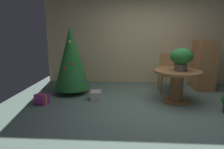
{
  "coord_description": "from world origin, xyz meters",
  "views": [
    {
      "loc": [
        -0.68,
        -3.64,
        1.47
      ],
      "look_at": [
        -0.91,
        0.16,
        0.66
      ],
      "focal_mm": 30.87,
      "sensor_mm": 36.0,
      "label": 1
    }
  ],
  "objects_px": {
    "round_dining_table": "(177,81)",
    "gift_box_cream": "(96,95)",
    "gift_box_purple": "(42,99)",
    "holiday_tree": "(71,58)",
    "wooden_cabinet": "(204,65)",
    "wooden_chair_far": "(168,70)",
    "flower_vase": "(181,58)"
  },
  "relations": [
    {
      "from": "wooden_chair_far",
      "to": "gift_box_cream",
      "type": "bearing_deg",
      "value": -156.17
    },
    {
      "from": "flower_vase",
      "to": "wooden_cabinet",
      "type": "xyz_separation_m",
      "value": [
        0.93,
        1.11,
        -0.33
      ]
    },
    {
      "from": "round_dining_table",
      "to": "holiday_tree",
      "type": "bearing_deg",
      "value": 168.6
    },
    {
      "from": "gift_box_purple",
      "to": "holiday_tree",
      "type": "bearing_deg",
      "value": 60.93
    },
    {
      "from": "wooden_chair_far",
      "to": "round_dining_table",
      "type": "bearing_deg",
      "value": -90.0
    },
    {
      "from": "round_dining_table",
      "to": "wooden_chair_far",
      "type": "xyz_separation_m",
      "value": [
        0.0,
        0.83,
        0.08
      ]
    },
    {
      "from": "round_dining_table",
      "to": "gift_box_cream",
      "type": "bearing_deg",
      "value": 178.31
    },
    {
      "from": "gift_box_cream",
      "to": "wooden_cabinet",
      "type": "distance_m",
      "value": 2.97
    },
    {
      "from": "holiday_tree",
      "to": "wooden_cabinet",
      "type": "bearing_deg",
      "value": 9.61
    },
    {
      "from": "round_dining_table",
      "to": "gift_box_purple",
      "type": "height_order",
      "value": "round_dining_table"
    },
    {
      "from": "gift_box_purple",
      "to": "wooden_chair_far",
      "type": "bearing_deg",
      "value": 21.84
    },
    {
      "from": "gift_box_cream",
      "to": "gift_box_purple",
      "type": "distance_m",
      "value": 1.16
    },
    {
      "from": "gift_box_cream",
      "to": "wooden_cabinet",
      "type": "relative_size",
      "value": 0.21
    },
    {
      "from": "round_dining_table",
      "to": "holiday_tree",
      "type": "xyz_separation_m",
      "value": [
        -2.42,
        0.49,
        0.42
      ]
    },
    {
      "from": "round_dining_table",
      "to": "wooden_cabinet",
      "type": "relative_size",
      "value": 0.75
    },
    {
      "from": "round_dining_table",
      "to": "wooden_chair_far",
      "type": "relative_size",
      "value": 1.01
    },
    {
      "from": "wooden_cabinet",
      "to": "holiday_tree",
      "type": "bearing_deg",
      "value": -170.39
    },
    {
      "from": "round_dining_table",
      "to": "flower_vase",
      "type": "bearing_deg",
      "value": -53.07
    },
    {
      "from": "round_dining_table",
      "to": "wooden_cabinet",
      "type": "xyz_separation_m",
      "value": [
        0.96,
        1.06,
        0.19
      ]
    },
    {
      "from": "wooden_cabinet",
      "to": "flower_vase",
      "type": "bearing_deg",
      "value": -129.7
    },
    {
      "from": "wooden_chair_far",
      "to": "wooden_cabinet",
      "type": "bearing_deg",
      "value": 13.29
    },
    {
      "from": "holiday_tree",
      "to": "gift_box_purple",
      "type": "bearing_deg",
      "value": -119.07
    },
    {
      "from": "wooden_cabinet",
      "to": "gift_box_cream",
      "type": "bearing_deg",
      "value": -159.73
    },
    {
      "from": "flower_vase",
      "to": "gift_box_cream",
      "type": "xyz_separation_m",
      "value": [
        -1.81,
        0.1,
        -0.89
      ]
    },
    {
      "from": "gift_box_cream",
      "to": "gift_box_purple",
      "type": "xyz_separation_m",
      "value": [
        -1.1,
        -0.37,
        0.01
      ]
    },
    {
      "from": "flower_vase",
      "to": "holiday_tree",
      "type": "bearing_deg",
      "value": 167.62
    },
    {
      "from": "gift_box_purple",
      "to": "wooden_cabinet",
      "type": "distance_m",
      "value": 4.11
    },
    {
      "from": "flower_vase",
      "to": "wooden_cabinet",
      "type": "height_order",
      "value": "wooden_cabinet"
    },
    {
      "from": "gift_box_cream",
      "to": "gift_box_purple",
      "type": "bearing_deg",
      "value": -161.49
    },
    {
      "from": "gift_box_purple",
      "to": "wooden_cabinet",
      "type": "height_order",
      "value": "wooden_cabinet"
    },
    {
      "from": "round_dining_table",
      "to": "gift_box_purple",
      "type": "distance_m",
      "value": 2.91
    },
    {
      "from": "gift_box_cream",
      "to": "wooden_cabinet",
      "type": "height_order",
      "value": "wooden_cabinet"
    }
  ]
}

